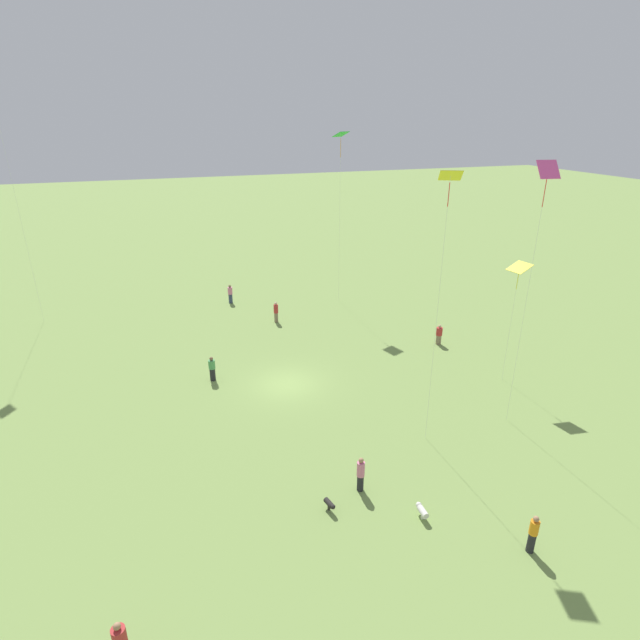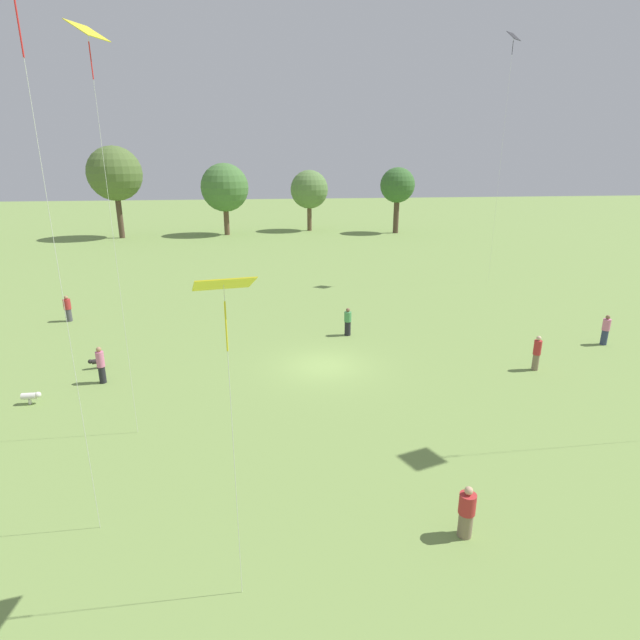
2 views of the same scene
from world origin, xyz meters
TOP-DOWN VIEW (x-y plane):
  - ground_plane at (0.00, 0.00)m, footprint 240.00×240.00m
  - tree_0 at (-21.11, 48.32)m, footprint 7.09×7.09m
  - tree_1 at (-6.90, 49.49)m, footprint 6.61×6.61m
  - tree_2 at (5.33, 52.38)m, footprint 5.58×5.58m
  - tree_3 at (17.56, 48.11)m, footprint 4.94×4.94m
  - person_0 at (10.51, -1.95)m, footprint 0.53×0.53m
  - person_1 at (-10.71, -0.61)m, footprint 0.51×0.51m
  - person_3 at (2.11, 4.52)m, footprint 0.61×0.61m
  - person_4 at (-15.58, 9.73)m, footprint 0.56×0.56m
  - person_5 at (2.19, -12.65)m, footprint 0.58×0.58m
  - person_6 at (16.41, 0.95)m, footprint 0.42×0.42m
  - kite_1 at (-4.00, -13.77)m, footprint 1.35×1.29m
  - kite_2 at (17.01, 16.80)m, footprint 1.25×1.19m
  - kite_4 at (-8.12, -5.59)m, footprint 1.22×1.28m
  - dog_0 at (-13.17, -2.48)m, footprint 0.81×0.30m
  - dog_1 at (-11.52, 1.20)m, footprint 0.71×0.37m

SIDE VIEW (x-z plane):
  - ground_plane at x=0.00m, z-range 0.00..0.00m
  - dog_0 at x=-13.17m, z-range 0.10..0.65m
  - dog_1 at x=-11.52m, z-range 0.11..0.65m
  - person_5 at x=2.19m, z-range -0.03..1.57m
  - person_3 at x=2.11m, z-range -0.02..1.69m
  - person_4 at x=-15.58m, z-range -0.02..1.71m
  - person_6 at x=16.41m, z-range -0.01..1.75m
  - person_0 at x=10.51m, z-range 0.00..1.81m
  - person_1 at x=-10.71m, z-range 0.00..1.82m
  - tree_2 at x=5.33m, z-range 1.60..10.47m
  - tree_1 at x=-6.90m, z-range 1.60..11.47m
  - tree_3 at x=17.56m, z-range 2.07..11.35m
  - kite_1 at x=-4.00m, z-range 3.60..11.59m
  - tree_0 at x=-21.11m, z-range 2.44..14.50m
  - kite_4 at x=-8.12m, z-range 6.25..20.38m
  - kite_2 at x=17.01m, z-range 8.42..27.91m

